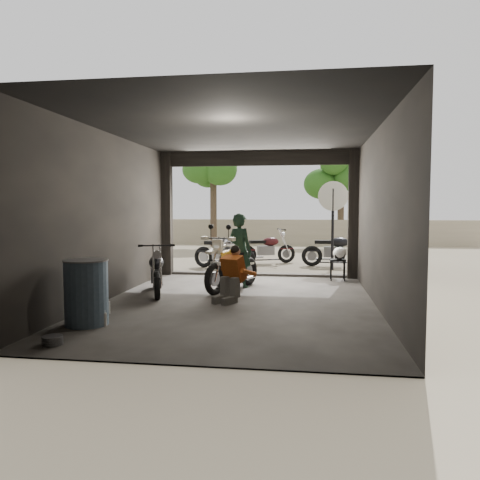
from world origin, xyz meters
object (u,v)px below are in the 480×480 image
(helmet, at_px, (340,253))
(main_bike, at_px, (233,263))
(left_bike, at_px, (156,269))
(rider, at_px, (240,251))
(mechanic, at_px, (230,276))
(outside_bike_a, at_px, (224,249))
(oil_drum, at_px, (86,293))
(stool, at_px, (338,262))
(outside_bike_c, at_px, (335,247))
(outside_bike_b, at_px, (267,246))
(sign_post, at_px, (333,210))

(helmet, bearing_deg, main_bike, -144.62)
(left_bike, bearing_deg, rider, 14.00)
(mechanic, bearing_deg, helmet, 80.55)
(outside_bike_a, distance_m, rider, 3.21)
(outside_bike_a, bearing_deg, oil_drum, -167.91)
(stool, xyz_separation_m, oil_drum, (-4.00, -4.95, 0.04))
(main_bike, height_order, outside_bike_a, main_bike)
(outside_bike_c, bearing_deg, stool, 177.85)
(outside_bike_b, relative_size, oil_drum, 1.64)
(main_bike, height_order, helmet, main_bike)
(left_bike, height_order, oil_drum, left_bike)
(stool, height_order, sign_post, sign_post)
(left_bike, distance_m, stool, 4.45)
(outside_bike_a, xyz_separation_m, oil_drum, (-0.88, -6.72, -0.09))
(outside_bike_c, height_order, stool, outside_bike_c)
(main_bike, distance_m, outside_bike_b, 4.91)
(oil_drum, xyz_separation_m, sign_post, (3.97, 6.96, 1.22))
(main_bike, height_order, mechanic, main_bike)
(outside_bike_c, xyz_separation_m, mechanic, (-2.24, -5.72, -0.07))
(outside_bike_b, xyz_separation_m, oil_drum, (-2.00, -8.20, -0.06))
(main_bike, xyz_separation_m, outside_bike_c, (2.41, 4.41, -0.01))
(outside_bike_a, bearing_deg, sign_post, -65.97)
(oil_drum, bearing_deg, rider, 63.82)
(outside_bike_a, distance_m, sign_post, 3.30)
(main_bike, distance_m, sign_post, 4.46)
(main_bike, xyz_separation_m, helmet, (2.36, 1.63, 0.08))
(stool, height_order, oil_drum, oil_drum)
(main_bike, xyz_separation_m, left_bike, (-1.46, -0.70, -0.06))
(outside_bike_a, height_order, stool, outside_bike_a)
(outside_bike_b, height_order, stool, outside_bike_b)
(outside_bike_a, height_order, rider, rider)
(left_bike, bearing_deg, sign_post, 29.59)
(outside_bike_c, bearing_deg, oil_drum, 151.84)
(left_bike, xyz_separation_m, outside_bike_c, (3.87, 5.10, 0.05))
(main_bike, relative_size, mechanic, 1.73)
(main_bike, relative_size, outside_bike_c, 1.03)
(rider, bearing_deg, oil_drum, 92.64)
(outside_bike_a, height_order, sign_post, sign_post)
(oil_drum, bearing_deg, mechanic, 46.86)
(helmet, distance_m, sign_post, 2.28)
(left_bike, relative_size, outside_bike_b, 0.97)
(outside_bike_c, bearing_deg, outside_bike_a, 106.85)
(outside_bike_b, bearing_deg, outside_bike_c, -126.24)
(outside_bike_a, bearing_deg, left_bike, -169.53)
(helmet, bearing_deg, outside_bike_a, 151.14)
(stool, relative_size, helmet, 1.59)
(left_bike, distance_m, helmet, 4.48)
(left_bike, xyz_separation_m, sign_post, (3.75, 4.36, 1.18))
(main_bike, bearing_deg, helmet, 57.92)
(sign_post, bearing_deg, outside_bike_b, 147.45)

